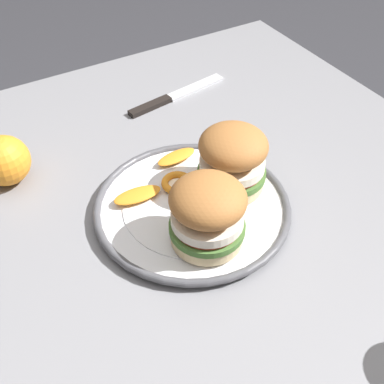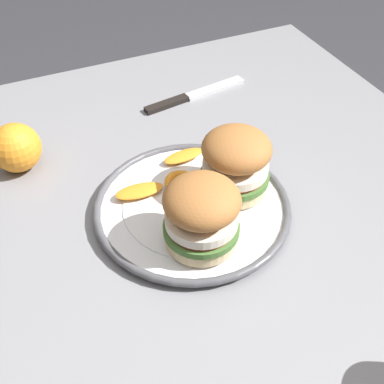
{
  "view_description": "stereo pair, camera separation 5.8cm",
  "coord_description": "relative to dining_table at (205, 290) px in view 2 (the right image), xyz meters",
  "views": [
    {
      "loc": [
        -0.38,
        0.25,
        1.27
      ],
      "look_at": [
        0.07,
        -0.01,
        0.78
      ],
      "focal_mm": 46.58,
      "sensor_mm": 36.0,
      "label": 1
    },
    {
      "loc": [
        -0.4,
        0.2,
        1.27
      ],
      "look_at": [
        0.07,
        -0.01,
        0.78
      ],
      "focal_mm": 46.58,
      "sensor_mm": 36.0,
      "label": 2
    }
  ],
  "objects": [
    {
      "name": "orange_peel_strip_long",
      "position": [
        0.12,
        0.06,
        0.13
      ],
      "size": [
        0.04,
        0.08,
        0.01
      ],
      "color": "orange",
      "rests_on": "dinner_plate"
    },
    {
      "name": "sandwich_half_right",
      "position": [
        -0.0,
        0.01,
        0.17
      ],
      "size": [
        0.14,
        0.14,
        0.1
      ],
      "color": "beige",
      "rests_on": "dinner_plate"
    },
    {
      "name": "orange_peel_curled",
      "position": [
        0.11,
        -0.01,
        0.13
      ],
      "size": [
        0.06,
        0.06,
        0.01
      ],
      "color": "orange",
      "rests_on": "dinner_plate"
    },
    {
      "name": "whole_orange",
      "position": [
        0.28,
        0.2,
        0.14
      ],
      "size": [
        0.08,
        0.08,
        0.08
      ],
      "primitive_type": "sphere",
      "color": "orange",
      "rests_on": "dining_table"
    },
    {
      "name": "dining_table",
      "position": [
        0.0,
        0.0,
        0.0
      ],
      "size": [
        1.1,
        0.97,
        0.74
      ],
      "color": "gray",
      "rests_on": "ground"
    },
    {
      "name": "table_knife",
      "position": [
        0.35,
        -0.13,
        0.11
      ],
      "size": [
        0.05,
        0.22,
        0.01
      ],
      "color": "silver",
      "rests_on": "dining_table"
    },
    {
      "name": "dinner_plate",
      "position": [
        0.07,
        -0.01,
        0.11
      ],
      "size": [
        0.29,
        0.29,
        0.02
      ],
      "color": "white",
      "rests_on": "dining_table"
    },
    {
      "name": "sandwich_half_left",
      "position": [
        0.07,
        -0.08,
        0.17
      ],
      "size": [
        0.14,
        0.14,
        0.1
      ],
      "color": "beige",
      "rests_on": "dinner_plate"
    },
    {
      "name": "orange_peel_strip_short",
      "position": [
        0.17,
        -0.04,
        0.13
      ],
      "size": [
        0.03,
        0.07,
        0.01
      ],
      "color": "orange",
      "rests_on": "dinner_plate"
    }
  ]
}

